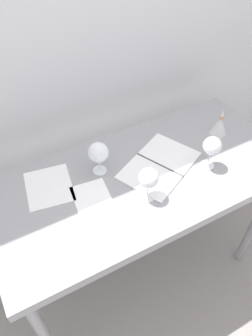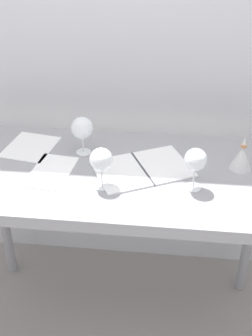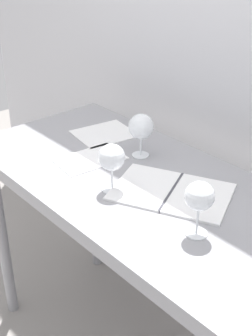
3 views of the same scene
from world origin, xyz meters
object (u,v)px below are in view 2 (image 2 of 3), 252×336
Objects in this scene: open_notebook at (142,169)px; decanter_funnel at (242,157)px; wine_glass_far_left at (82,129)px; tasting_sheet_lower at (30,147)px; wine_glass_near_center at (101,161)px; wine_glass_near_right at (196,161)px; tasting_sheet_upper at (51,171)px.

decanter_funnel reaches higher than open_notebook.
wine_glass_far_left is 0.30m from open_notebook.
tasting_sheet_lower is 1.58× the size of decanter_funnel.
wine_glass_far_left is at bearing 116.40° from wine_glass_near_center.
wine_glass_far_left is 0.66m from decanter_funnel.
wine_glass_far_left reaches higher than open_notebook.
open_notebook is (0.26, -0.10, -0.11)m from wine_glass_far_left.
open_notebook reaches higher than tasting_sheet_lower.
decanter_funnel is at bearing 39.59° from wine_glass_near_right.
tasting_sheet_upper is (-0.36, -0.06, -0.00)m from open_notebook.
wine_glass_near_right is at bearing -140.41° from decanter_funnel.
wine_glass_far_left is 0.37× the size of open_notebook.
tasting_sheet_upper is (-0.22, 0.07, -0.11)m from wine_glass_near_center.
tasting_sheet_upper is at bearing 174.88° from wine_glass_near_right.
wine_glass_near_right reaches higher than tasting_sheet_lower.
open_notebook is (-0.20, 0.11, -0.12)m from wine_glass_near_right.
wine_glass_far_left is at bearing 4.83° from tasting_sheet_lower.
decanter_funnel is at bearing 14.78° from tasting_sheet_upper.
open_notebook is at bearing -21.78° from wine_glass_far_left.
wine_glass_near_center reaches higher than decanter_funnel.
wine_glass_near_center is at bearing -175.90° from wine_glass_near_right.
wine_glass_near_center is 0.37× the size of open_notebook.
tasting_sheet_lower is (-0.36, 0.25, -0.11)m from wine_glass_near_center.
wine_glass_near_center is 0.26m from wine_glass_far_left.
open_notebook is (0.14, 0.13, -0.11)m from wine_glass_near_center.
wine_glass_far_left is 0.27m from tasting_sheet_lower.
wine_glass_far_left reaches higher than tasting_sheet_upper.
open_notebook is at bearing -4.29° from tasting_sheet_lower.
decanter_funnel is (0.53, 0.18, -0.06)m from wine_glass_near_center.
tasting_sheet_upper is at bearing -122.29° from wine_glass_far_left.
wine_glass_near_center is 0.34m from wine_glass_near_right.
wine_glass_near_right is 0.50m from wine_glass_far_left.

